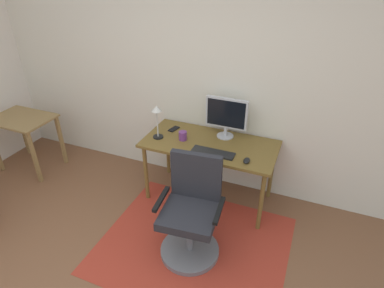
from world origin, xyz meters
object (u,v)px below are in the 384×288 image
side_table (24,127)px  coffee_cup (183,136)px  desk (210,149)px  office_chair (191,217)px  monitor (226,115)px  keyboard (213,153)px  computer_mouse (247,161)px  cell_phone (174,129)px  desk_lamp (157,115)px

side_table → coffee_cup: bearing=6.5°
desk → office_chair: bearing=-82.0°
monitor → keyboard: (-0.01, -0.38, -0.25)m
office_chair → side_table: office_chair is taller
computer_mouse → cell_phone: 0.98m
keyboard → office_chair: bearing=-88.9°
coffee_cup → office_chair: 0.91m
monitor → coffee_cup: (-0.40, -0.24, -0.21)m
monitor → keyboard: bearing=-91.3°
monitor → office_chair: 1.13m
computer_mouse → side_table: bearing=-178.6°
keyboard → computer_mouse: (0.35, -0.03, 0.01)m
monitor → office_chair: monitor is taller
coffee_cup → cell_phone: 0.26m
desk → side_table: 2.36m
coffee_cup → cell_phone: bearing=136.9°
coffee_cup → cell_phone: (-0.19, 0.18, -0.04)m
coffee_cup → side_table: size_ratio=0.13×
computer_mouse → desk_lamp: desk_lamp is taller
cell_phone → office_chair: office_chair is taller
keyboard → computer_mouse: bearing=-4.4°
desk → keyboard: bearing=-62.0°
cell_phone → coffee_cup: bearing=-31.2°
office_chair → side_table: bearing=162.7°
desk → cell_phone: size_ratio=9.98×
desk → monitor: size_ratio=3.14×
keyboard → desk_lamp: (-0.65, 0.08, 0.25)m
cell_phone → desk_lamp: size_ratio=0.38×
monitor → desk_lamp: bearing=-156.0°
office_chair → desk: bearing=92.1°
keyboard → coffee_cup: 0.41m
side_table → computer_mouse: bearing=1.4°
computer_mouse → office_chair: size_ratio=0.11×
coffee_cup → desk_lamp: size_ratio=0.26×
side_table → keyboard: bearing=2.2°
office_chair → desk_lamp: bearing=128.7°
cell_phone → desk_lamp: (-0.08, -0.23, 0.26)m
monitor → coffee_cup: monitor is taller
keyboard → side_table: 2.44m
cell_phone → desk: bearing=-3.6°
keyboard → side_table: keyboard is taller
computer_mouse → side_table: size_ratio=0.14×
monitor → coffee_cup: size_ratio=4.71×
desk_lamp → office_chair: bearing=-45.4°
monitor → computer_mouse: monitor is taller
side_table → desk_lamp: bearing=5.7°
cell_phone → side_table: cell_phone is taller
cell_phone → office_chair: 1.13m
keyboard → computer_mouse: size_ratio=4.13×
cell_phone → side_table: bearing=-155.7°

